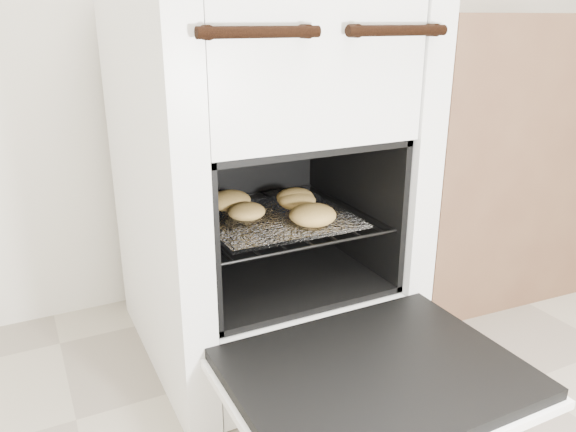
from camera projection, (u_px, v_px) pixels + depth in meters
name	position (u px, v px, depth m)	size (l,w,h in m)	color
stove	(261.00, 179.00, 1.40)	(0.61, 0.68, 0.94)	white
oven_door	(376.00, 377.00, 1.05)	(0.55, 0.43, 0.04)	black
oven_rack	(273.00, 218.00, 1.37)	(0.45, 0.43, 0.01)	black
foil_sheet	(277.00, 218.00, 1.35)	(0.35, 0.31, 0.01)	white
baked_rolls	(277.00, 205.00, 1.36)	(0.28, 0.31, 0.05)	#DDAD58
counter	(494.00, 150.00, 1.87)	(0.85, 0.57, 0.85)	brown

